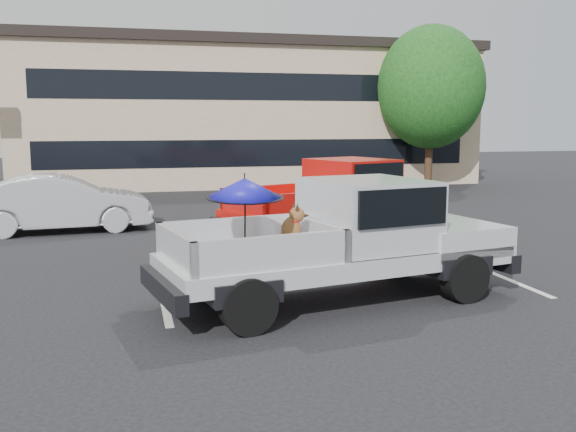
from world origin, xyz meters
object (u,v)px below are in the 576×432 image
tree_back (309,90)px  silver_sedan (62,203)px  tree_right (431,87)px  red_pickup (346,194)px  silver_pickup (354,233)px

tree_back → silver_sedan: bearing=-124.9°
silver_sedan → tree_back: bearing=-39.5°
tree_right → red_pickup: (-7.34, -10.39, -3.18)m
tree_back → silver_pickup: (-6.07, -23.69, -3.36)m
silver_pickup → red_pickup: bearing=60.9°
tree_right → tree_back: (-3.00, 8.00, 0.20)m
tree_right → silver_sedan: 16.58m
tree_back → red_pickup: size_ratio=1.18×
silver_pickup → tree_right: bearing=48.9°
tree_back → red_pickup: 19.19m
tree_right → silver_pickup: (-9.07, -15.69, -3.16)m
tree_right → red_pickup: size_ratio=1.13×
silver_pickup → silver_sedan: (-5.05, 7.72, -0.32)m
tree_back → silver_sedan: tree_back is taller
tree_back → red_pickup: tree_back is taller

